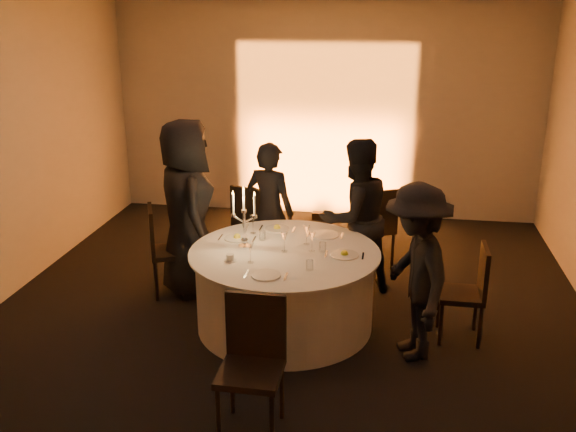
# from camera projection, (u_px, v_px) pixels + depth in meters

# --- Properties ---
(floor) EXTENTS (7.00, 7.00, 0.00)m
(floor) POSITION_uv_depth(u_px,v_px,m) (285.00, 324.00, 6.25)
(floor) COLOR black
(floor) RESTS_ON ground
(ceiling) EXTENTS (7.00, 7.00, 0.00)m
(ceiling) POSITION_uv_depth(u_px,v_px,m) (284.00, 0.00, 5.29)
(ceiling) COLOR silver
(ceiling) RESTS_ON wall_back
(wall_back) EXTENTS (7.00, 0.00, 7.00)m
(wall_back) POSITION_uv_depth(u_px,v_px,m) (325.00, 112.00, 9.04)
(wall_back) COLOR #B6AFA9
(wall_back) RESTS_ON floor
(wall_front) EXTENTS (7.00, 0.00, 7.00)m
(wall_front) POSITION_uv_depth(u_px,v_px,m) (138.00, 407.00, 2.50)
(wall_front) COLOR #B6AFA9
(wall_front) RESTS_ON floor
(uplighter_fixture) EXTENTS (0.25, 0.12, 0.10)m
(uplighter_fixture) POSITION_uv_depth(u_px,v_px,m) (321.00, 216.00, 9.23)
(uplighter_fixture) COLOR black
(uplighter_fixture) RESTS_ON floor
(banquet_table) EXTENTS (1.80, 1.80, 0.77)m
(banquet_table) POSITION_uv_depth(u_px,v_px,m) (285.00, 288.00, 6.13)
(banquet_table) COLOR black
(banquet_table) RESTS_ON floor
(chair_left) EXTENTS (0.55, 0.55, 0.97)m
(chair_left) POSITION_uv_depth(u_px,v_px,m) (163.00, 245.00, 6.76)
(chair_left) COLOR black
(chair_left) RESTS_ON floor
(chair_back_left) EXTENTS (0.58, 0.58, 1.01)m
(chair_back_left) POSITION_uv_depth(u_px,v_px,m) (253.00, 222.00, 7.38)
(chair_back_left) COLOR black
(chair_back_left) RESTS_ON floor
(chair_back_right) EXTENTS (0.57, 0.57, 0.98)m
(chair_back_right) POSITION_uv_depth(u_px,v_px,m) (376.00, 224.00, 7.39)
(chair_back_right) COLOR black
(chair_back_right) RESTS_ON floor
(chair_right) EXTENTS (0.40, 0.40, 0.92)m
(chair_right) POSITION_uv_depth(u_px,v_px,m) (470.00, 288.00, 5.84)
(chair_right) COLOR black
(chair_right) RESTS_ON floor
(chair_front) EXTENTS (0.45, 0.45, 1.02)m
(chair_front) POSITION_uv_depth(u_px,v_px,m) (253.00, 356.00, 4.61)
(chair_front) COLOR black
(chair_front) RESTS_ON floor
(guest_left) EXTENTS (0.96, 1.09, 1.88)m
(guest_left) POSITION_uv_depth(u_px,v_px,m) (187.00, 208.00, 6.69)
(guest_left) COLOR black
(guest_left) RESTS_ON floor
(guest_back_left) EXTENTS (0.66, 0.53, 1.57)m
(guest_back_left) POSITION_uv_depth(u_px,v_px,m) (270.00, 212.00, 7.08)
(guest_back_left) COLOR black
(guest_back_left) RESTS_ON floor
(guest_back_right) EXTENTS (1.04, 0.99, 1.68)m
(guest_back_right) POSITION_uv_depth(u_px,v_px,m) (355.00, 218.00, 6.69)
(guest_back_right) COLOR black
(guest_back_right) RESTS_ON floor
(guest_right) EXTENTS (0.85, 1.14, 1.58)m
(guest_right) POSITION_uv_depth(u_px,v_px,m) (416.00, 272.00, 5.49)
(guest_right) COLOR black
(guest_right) RESTS_ON floor
(plate_left) EXTENTS (0.36, 0.25, 0.08)m
(plate_left) POSITION_uv_depth(u_px,v_px,m) (237.00, 237.00, 6.30)
(plate_left) COLOR white
(plate_left) RESTS_ON banquet_table
(plate_back_left) EXTENTS (0.36, 0.25, 0.08)m
(plate_back_left) POSITION_uv_depth(u_px,v_px,m) (277.00, 228.00, 6.56)
(plate_back_left) COLOR white
(plate_back_left) RESTS_ON banquet_table
(plate_back_right) EXTENTS (0.35, 0.28, 0.01)m
(plate_back_right) POSITION_uv_depth(u_px,v_px,m) (325.00, 235.00, 6.40)
(plate_back_right) COLOR white
(plate_back_right) RESTS_ON banquet_table
(plate_right) EXTENTS (0.36, 0.26, 0.08)m
(plate_right) POSITION_uv_depth(u_px,v_px,m) (344.00, 254.00, 5.89)
(plate_right) COLOR white
(plate_right) RESTS_ON banquet_table
(plate_front) EXTENTS (0.36, 0.25, 0.01)m
(plate_front) POSITION_uv_depth(u_px,v_px,m) (266.00, 275.00, 5.46)
(plate_front) COLOR white
(plate_front) RESTS_ON banquet_table
(coffee_cup) EXTENTS (0.11, 0.11, 0.07)m
(coffee_cup) POSITION_uv_depth(u_px,v_px,m) (230.00, 258.00, 5.77)
(coffee_cup) COLOR white
(coffee_cup) RESTS_ON banquet_table
(candelabra) EXTENTS (0.25, 0.12, 0.60)m
(candelabra) POSITION_uv_depth(u_px,v_px,m) (244.00, 226.00, 6.03)
(candelabra) COLOR white
(candelabra) RESTS_ON banquet_table
(wine_glass_a) EXTENTS (0.07, 0.07, 0.19)m
(wine_glass_a) POSITION_uv_depth(u_px,v_px,m) (250.00, 248.00, 5.70)
(wine_glass_a) COLOR silver
(wine_glass_a) RESTS_ON banquet_table
(wine_glass_b) EXTENTS (0.07, 0.07, 0.19)m
(wine_glass_b) POSITION_uv_depth(u_px,v_px,m) (253.00, 220.00, 6.42)
(wine_glass_b) COLOR silver
(wine_glass_b) RESTS_ON banquet_table
(wine_glass_c) EXTENTS (0.07, 0.07, 0.19)m
(wine_glass_c) POSITION_uv_depth(u_px,v_px,m) (307.00, 231.00, 6.13)
(wine_glass_c) COLOR silver
(wine_glass_c) RESTS_ON banquet_table
(wine_glass_d) EXTENTS (0.07, 0.07, 0.19)m
(wine_glass_d) POSITION_uv_depth(u_px,v_px,m) (284.00, 238.00, 5.95)
(wine_glass_d) COLOR silver
(wine_glass_d) RESTS_ON banquet_table
(wine_glass_e) EXTENTS (0.07, 0.07, 0.19)m
(wine_glass_e) POSITION_uv_depth(u_px,v_px,m) (312.00, 237.00, 5.96)
(wine_glass_e) COLOR silver
(wine_glass_e) RESTS_ON banquet_table
(wine_glass_f) EXTENTS (0.07, 0.07, 0.19)m
(wine_glass_f) POSITION_uv_depth(u_px,v_px,m) (245.00, 229.00, 6.17)
(wine_glass_f) COLOR silver
(wine_glass_f) RESTS_ON banquet_table
(tumbler_a) EXTENTS (0.07, 0.07, 0.09)m
(tumbler_a) POSITION_uv_depth(u_px,v_px,m) (262.00, 235.00, 6.27)
(tumbler_a) COLOR silver
(tumbler_a) RESTS_ON banquet_table
(tumbler_b) EXTENTS (0.07, 0.07, 0.09)m
(tumbler_b) POSITION_uv_depth(u_px,v_px,m) (310.00, 265.00, 5.57)
(tumbler_b) COLOR silver
(tumbler_b) RESTS_ON banquet_table
(tumbler_c) EXTENTS (0.07, 0.07, 0.09)m
(tumbler_c) POSITION_uv_depth(u_px,v_px,m) (323.00, 247.00, 5.98)
(tumbler_c) COLOR silver
(tumbler_c) RESTS_ON banquet_table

